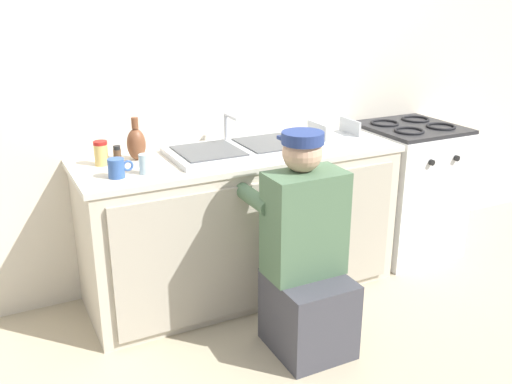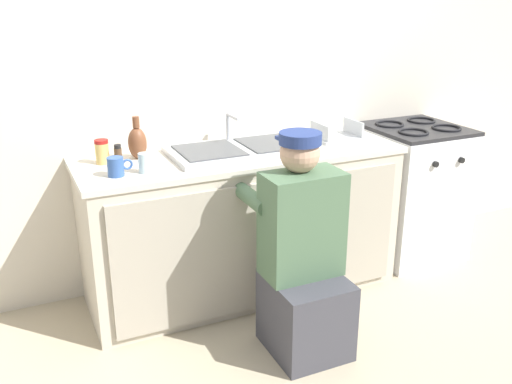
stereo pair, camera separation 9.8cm
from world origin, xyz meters
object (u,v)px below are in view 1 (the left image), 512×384
sink_double_basin (240,149)px  dish_rack_tray (333,135)px  vase_decorative (136,143)px  stove_range (406,189)px  condiment_jar (101,153)px  water_glass (145,164)px  coffee_mug (117,168)px  spice_bottle_pepper (117,156)px  plumber_person (306,263)px

sink_double_basin → dish_rack_tray: bearing=1.8°
sink_double_basin → vase_decorative: bearing=167.9°
stove_range → condiment_jar: condiment_jar is taller
condiment_jar → dish_rack_tray: size_ratio=0.46×
water_glass → dish_rack_tray: (1.22, 0.16, -0.03)m
stove_range → coffee_mug: 2.02m
sink_double_basin → vase_decorative: size_ratio=3.48×
water_glass → dish_rack_tray: dish_rack_tray is taller
condiment_jar → vase_decorative: bearing=4.4°
condiment_jar → dish_rack_tray: condiment_jar is taller
spice_bottle_pepper → sink_double_basin: bearing=-5.2°
sink_double_basin → stove_range: (1.24, -0.00, -0.43)m
dish_rack_tray → coffee_mug: bearing=-173.5°
dish_rack_tray → vase_decorative: size_ratio=1.22×
plumber_person → coffee_mug: plumber_person is taller
condiment_jar → coffee_mug: size_ratio=1.02×
stove_range → water_glass: bearing=-175.7°
coffee_mug → stove_range: bearing=3.9°
condiment_jar → coffee_mug: 0.24m
plumber_person → spice_bottle_pepper: bearing=134.2°
stove_range → water_glass: water_glass is taller
stove_range → spice_bottle_pepper: spice_bottle_pepper is taller
stove_range → sink_double_basin: bearing=179.9°
sink_double_basin → coffee_mug: (-0.72, -0.14, 0.03)m
coffee_mug → plumber_person: bearing=-34.9°
stove_range → vase_decorative: 1.87m
coffee_mug → sink_double_basin: bearing=10.7°
vase_decorative → water_glass: bearing=-96.7°
dish_rack_tray → coffee_mug: size_ratio=2.22×
dish_rack_tray → vase_decorative: vase_decorative is taller
spice_bottle_pepper → water_glass: bearing=-66.3°
coffee_mug → dish_rack_tray: bearing=6.5°
sink_double_basin → coffee_mug: 0.74m
stove_range → dish_rack_tray: size_ratio=3.20×
stove_range → condiment_jar: 2.04m
water_glass → coffee_mug: bearing=178.8°
condiment_jar → dish_rack_tray: (1.39, -0.08, -0.04)m
vase_decorative → coffee_mug: (-0.17, -0.26, -0.04)m
water_glass → spice_bottle_pepper: (-0.09, 0.20, 0.00)m
condiment_jar → water_glass: (0.16, -0.24, -0.01)m
condiment_jar → vase_decorative: vase_decorative is taller
plumber_person → coffee_mug: bearing=145.1°
coffee_mug → spice_bottle_pepper: bearing=75.5°
water_glass → dish_rack_tray: size_ratio=0.36×
stove_range → water_glass: size_ratio=8.95×
stove_range → dish_rack_tray: bearing=177.9°
vase_decorative → condiment_jar: bearing=-175.6°
sink_double_basin → plumber_person: bearing=-86.7°
stove_range → spice_bottle_pepper: (-1.91, 0.06, 0.47)m
condiment_jar → spice_bottle_pepper: condiment_jar is taller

